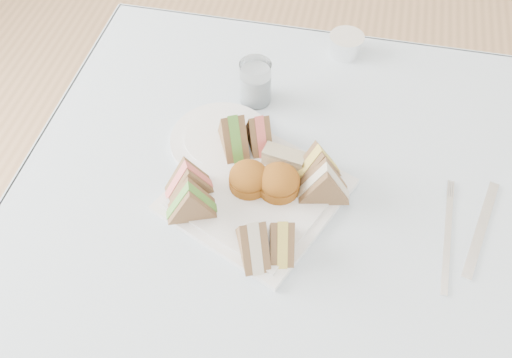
# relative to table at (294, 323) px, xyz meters

# --- Properties ---
(table) EXTENTS (0.90, 0.90, 0.74)m
(table) POSITION_rel_table_xyz_m (0.00, 0.00, 0.00)
(table) COLOR brown
(table) RESTS_ON floor
(tablecloth) EXTENTS (1.02, 1.02, 0.01)m
(tablecloth) POSITION_rel_table_xyz_m (0.00, 0.00, 0.37)
(tablecloth) COLOR silver
(tablecloth) RESTS_ON table
(serving_plate) EXTENTS (0.33, 0.33, 0.01)m
(serving_plate) POSITION_rel_table_xyz_m (-0.09, 0.04, 0.38)
(serving_plate) COLOR silver
(serving_plate) RESTS_ON tablecloth
(sandwich_fl_a) EXTENTS (0.09, 0.07, 0.07)m
(sandwich_fl_a) POSITION_rel_table_xyz_m (-0.20, 0.02, 0.42)
(sandwich_fl_a) COLOR brown
(sandwich_fl_a) RESTS_ON serving_plate
(sandwich_fl_b) EXTENTS (0.09, 0.06, 0.07)m
(sandwich_fl_b) POSITION_rel_table_xyz_m (-0.18, -0.02, 0.42)
(sandwich_fl_b) COLOR brown
(sandwich_fl_b) RESTS_ON serving_plate
(sandwich_fr_a) EXTENTS (0.05, 0.08, 0.07)m
(sandwich_fr_a) POSITION_rel_table_xyz_m (-0.03, -0.05, 0.42)
(sandwich_fr_a) COLOR brown
(sandwich_fr_a) RESTS_ON serving_plate
(sandwich_fr_b) EXTENTS (0.07, 0.09, 0.08)m
(sandwich_fr_b) POSITION_rel_table_xyz_m (-0.07, -0.07, 0.43)
(sandwich_fr_b) COLOR brown
(sandwich_fr_b) RESTS_ON serving_plate
(sandwich_bl_a) EXTENTS (0.08, 0.10, 0.08)m
(sandwich_bl_a) POSITION_rel_table_xyz_m (-0.15, 0.13, 0.43)
(sandwich_bl_a) COLOR brown
(sandwich_bl_a) RESTS_ON serving_plate
(sandwich_bl_b) EXTENTS (0.07, 0.09, 0.07)m
(sandwich_bl_b) POSITION_rel_table_xyz_m (-0.11, 0.15, 0.42)
(sandwich_bl_b) COLOR brown
(sandwich_bl_b) RESTS_ON serving_plate
(sandwich_br_a) EXTENTS (0.09, 0.06, 0.08)m
(sandwich_br_a) POSITION_rel_table_xyz_m (0.02, 0.06, 0.43)
(sandwich_br_a) COLOR brown
(sandwich_br_a) RESTS_ON serving_plate
(sandwich_br_b) EXTENTS (0.09, 0.07, 0.07)m
(sandwich_br_b) POSITION_rel_table_xyz_m (0.00, 0.10, 0.42)
(sandwich_br_b) COLOR brown
(sandwich_br_b) RESTS_ON serving_plate
(scone_left) EXTENTS (0.09, 0.09, 0.05)m
(scone_left) POSITION_rel_table_xyz_m (-0.11, 0.05, 0.41)
(scone_left) COLOR #A26213
(scone_left) RESTS_ON serving_plate
(scone_right) EXTENTS (0.07, 0.07, 0.05)m
(scone_right) POSITION_rel_table_xyz_m (-0.06, 0.06, 0.41)
(scone_right) COLOR #A26213
(scone_right) RESTS_ON serving_plate
(pastry_slice) EXTENTS (0.08, 0.04, 0.03)m
(pastry_slice) POSITION_rel_table_xyz_m (-0.06, 0.11, 0.41)
(pastry_slice) COLOR #C6AF89
(pastry_slice) RESTS_ON serving_plate
(side_plate) EXTENTS (0.21, 0.21, 0.01)m
(side_plate) POSITION_rel_table_xyz_m (-0.18, 0.15, 0.38)
(side_plate) COLOR silver
(side_plate) RESTS_ON tablecloth
(water_glass) EXTENTS (0.07, 0.07, 0.09)m
(water_glass) POSITION_rel_table_xyz_m (-0.14, 0.27, 0.42)
(water_glass) COLOR white
(water_glass) RESTS_ON tablecloth
(tea_strainer) EXTENTS (0.08, 0.08, 0.04)m
(tea_strainer) POSITION_rel_table_xyz_m (0.01, 0.45, 0.40)
(tea_strainer) COLOR white
(tea_strainer) RESTS_ON tablecloth
(knife) EXTENTS (0.07, 0.20, 0.00)m
(knife) POSITION_rel_table_xyz_m (0.28, 0.06, 0.38)
(knife) COLOR white
(knife) RESTS_ON tablecloth
(fork) EXTENTS (0.02, 0.19, 0.00)m
(fork) POSITION_rel_table_xyz_m (0.22, 0.01, 0.38)
(fork) COLOR white
(fork) RESTS_ON tablecloth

